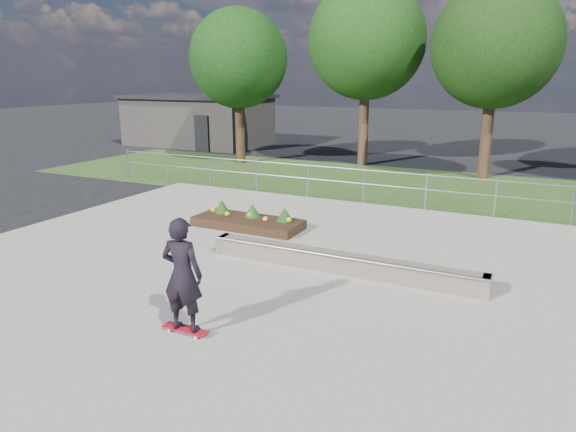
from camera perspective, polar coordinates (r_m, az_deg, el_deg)
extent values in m
plane|color=black|center=(10.43, -4.66, -7.67)|extent=(120.00, 120.00, 0.00)
cube|color=#2D4A1D|center=(20.27, 11.41, 3.41)|extent=(30.00, 8.00, 0.02)
cube|color=gray|center=(10.42, -4.66, -7.51)|extent=(15.00, 15.00, 0.06)
cylinder|color=#96999E|center=(21.99, -17.32, 5.50)|extent=(0.06, 0.06, 1.20)
cylinder|color=#999BA1|center=(20.68, -13.25, 5.20)|extent=(0.06, 0.06, 1.20)
cylinder|color=gray|center=(19.49, -8.66, 4.84)|extent=(0.06, 0.06, 1.20)
cylinder|color=gray|center=(18.43, -3.52, 4.40)|extent=(0.06, 0.06, 1.20)
cylinder|color=gray|center=(17.55, 2.18, 3.86)|extent=(0.06, 0.06, 1.20)
cylinder|color=gray|center=(16.85, 8.41, 3.24)|extent=(0.06, 0.06, 1.20)
cylinder|color=#9A9CA3|center=(16.37, 15.09, 2.52)|extent=(0.06, 0.06, 1.20)
cylinder|color=#93969C|center=(16.13, 22.05, 1.74)|extent=(0.06, 0.06, 1.20)
cylinder|color=gray|center=(16.14, 29.11, 0.92)|extent=(0.06, 0.06, 1.20)
cylinder|color=gray|center=(16.75, 8.49, 5.08)|extent=(20.00, 0.04, 0.04)
cylinder|color=gray|center=(16.83, 8.43, 3.57)|extent=(20.00, 0.04, 0.04)
cube|color=#2D2A28|center=(32.48, -9.88, 10.30)|extent=(8.00, 5.00, 2.80)
cube|color=black|center=(32.39, -10.00, 12.95)|extent=(8.40, 5.40, 0.20)
cube|color=black|center=(29.29, -9.57, 9.02)|extent=(0.90, 0.10, 2.00)
cylinder|color=#321D14|center=(25.01, -5.34, 9.20)|extent=(0.44, 0.44, 2.93)
sphere|color=black|center=(24.89, -5.54, 17.04)|extent=(4.55, 4.55, 4.55)
cylinder|color=#382216|center=(24.52, 8.37, 9.52)|extent=(0.44, 0.44, 3.38)
sphere|color=black|center=(24.45, 8.74, 18.73)|extent=(5.25, 5.25, 5.25)
cylinder|color=#332014|center=(22.45, 21.13, 7.87)|extent=(0.44, 0.44, 3.15)
sphere|color=black|center=(22.35, 22.06, 17.24)|extent=(4.90, 4.90, 4.90)
cube|color=brown|center=(10.91, 5.79, -5.19)|extent=(6.00, 0.40, 0.40)
cylinder|color=gray|center=(10.66, 5.44, -4.52)|extent=(6.00, 0.06, 0.06)
cube|color=brown|center=(12.15, -7.14, -3.07)|extent=(0.15, 0.42, 0.40)
cube|color=#6C604F|center=(10.35, 21.13, -7.33)|extent=(0.15, 0.42, 0.40)
cube|color=black|center=(14.08, -4.47, -0.76)|extent=(3.00, 1.20, 0.25)
sphere|color=yellow|center=(14.73, -8.32, 0.67)|extent=(0.14, 0.14, 0.14)
sphere|color=yellow|center=(14.25, -6.77, 0.23)|extent=(0.14, 0.14, 0.14)
sphere|color=gold|center=(14.11, -4.28, 0.14)|extent=(0.14, 0.14, 0.14)
sphere|color=yellow|center=(13.65, -2.53, -0.34)|extent=(0.14, 0.14, 0.14)
sphere|color=yellow|center=(13.56, 0.10, -0.44)|extent=(0.14, 0.14, 0.14)
cone|color=#183F12|center=(14.72, -7.36, 1.09)|extent=(0.44, 0.44, 0.36)
cone|color=#154B15|center=(14.20, -3.99, 0.67)|extent=(0.44, 0.44, 0.36)
cone|color=#144313|center=(13.74, -0.37, 0.21)|extent=(0.44, 0.44, 0.36)
cylinder|color=silver|center=(8.69, -13.08, -12.31)|extent=(0.05, 0.03, 0.05)
cylinder|color=silver|center=(8.82, -12.33, -11.85)|extent=(0.05, 0.03, 0.05)
cylinder|color=white|center=(8.40, -10.24, -13.16)|extent=(0.05, 0.03, 0.05)
cylinder|color=white|center=(8.53, -9.51, -12.67)|extent=(0.05, 0.03, 0.05)
cylinder|color=#9A9A9F|center=(8.74, -12.71, -11.93)|extent=(0.02, 0.18, 0.02)
cylinder|color=#9E9EA3|center=(8.46, -9.88, -12.76)|extent=(0.02, 0.18, 0.02)
cube|color=maroon|center=(8.59, -11.33, -12.22)|extent=(0.80, 0.21, 0.02)
imported|color=black|center=(8.20, -11.67, -6.40)|extent=(0.73, 0.53, 1.85)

